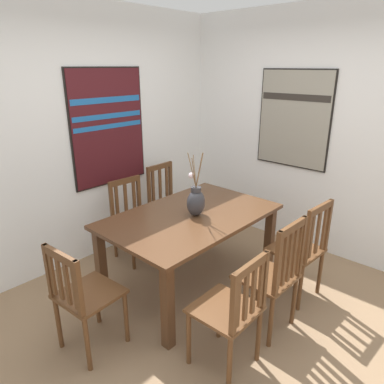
# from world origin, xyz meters

# --- Properties ---
(ground_plane) EXTENTS (6.40, 6.40, 0.03)m
(ground_plane) POSITION_xyz_m (0.00, 0.00, -0.01)
(ground_plane) COLOR #8E7051
(wall_back) EXTENTS (6.40, 0.12, 2.70)m
(wall_back) POSITION_xyz_m (0.00, 1.86, 1.35)
(wall_back) COLOR white
(wall_back) RESTS_ON ground_plane
(wall_side) EXTENTS (0.12, 6.40, 2.70)m
(wall_side) POSITION_xyz_m (1.86, 0.00, 1.35)
(wall_side) COLOR white
(wall_side) RESTS_ON ground_plane
(dining_table) EXTENTS (1.62, 1.03, 0.76)m
(dining_table) POSITION_xyz_m (0.25, 0.55, 0.65)
(dining_table) COLOR #51331E
(dining_table) RESTS_ON ground_plane
(centerpiece_vase) EXTENTS (0.23, 0.18, 0.60)m
(centerpiece_vase) POSITION_xyz_m (0.27, 0.51, 0.90)
(centerpiece_vase) COLOR #333338
(centerpiece_vase) RESTS_ON dining_table
(chair_0) EXTENTS (0.43, 0.43, 1.00)m
(chair_0) POSITION_xyz_m (0.23, -0.35, 0.52)
(chair_0) COLOR brown
(chair_0) RESTS_ON ground_plane
(chair_1) EXTENTS (0.45, 0.45, 0.90)m
(chair_1) POSITION_xyz_m (0.24, 1.41, 0.48)
(chair_1) COLOR brown
(chair_1) RESTS_ON ground_plane
(chair_2) EXTENTS (0.45, 0.45, 0.97)m
(chair_2) POSITION_xyz_m (0.80, -0.32, 0.50)
(chair_2) COLOR brown
(chair_2) RESTS_ON ground_plane
(chair_3) EXTENTS (0.45, 0.45, 0.90)m
(chair_3) POSITION_xyz_m (-0.91, 0.56, 0.48)
(chair_3) COLOR brown
(chair_3) RESTS_ON ground_plane
(chair_4) EXTENTS (0.43, 0.43, 0.92)m
(chair_4) POSITION_xyz_m (-0.31, -0.35, 0.49)
(chair_4) COLOR brown
(chair_4) RESTS_ON ground_plane
(chair_5) EXTENTS (0.42, 0.42, 0.95)m
(chair_5) POSITION_xyz_m (0.79, 1.43, 0.49)
(chair_5) COLOR brown
(chair_5) RESTS_ON ground_plane
(painting_on_back_wall) EXTENTS (0.93, 0.05, 1.27)m
(painting_on_back_wall) POSITION_xyz_m (0.26, 1.79, 1.43)
(painting_on_back_wall) COLOR black
(painting_on_side_wall) EXTENTS (0.05, 0.87, 1.09)m
(painting_on_side_wall) POSITION_xyz_m (1.79, 0.38, 1.50)
(painting_on_side_wall) COLOR black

